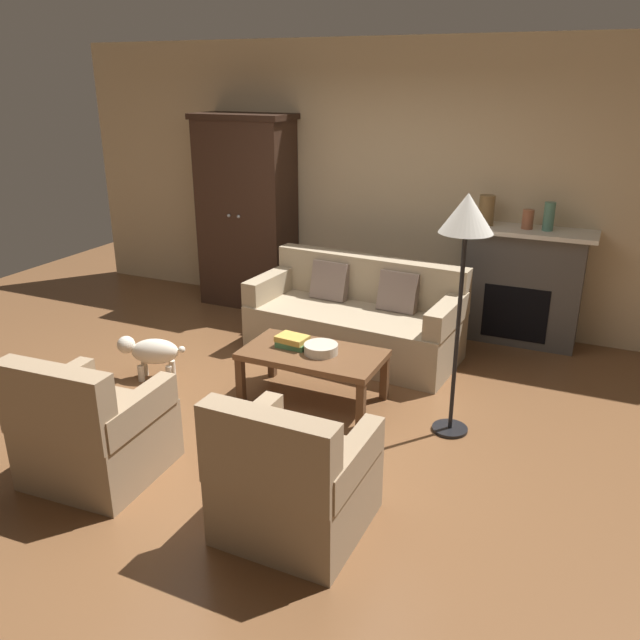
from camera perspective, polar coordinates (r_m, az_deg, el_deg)
The scene contains 15 objects.
ground_plane at distance 5.09m, azimuth -5.15°, elevation -8.04°, with size 9.60×9.60×0.00m, color brown.
back_wall at distance 6.87m, azimuth 5.20°, elevation 11.92°, with size 7.20×0.10×2.80m, color beige.
fireplace at distance 6.47m, azimuth 17.23°, elevation 2.94°, with size 1.26×0.48×1.12m.
armoire at distance 7.23m, azimuth -6.45°, elevation 9.42°, with size 1.06×0.57×2.07m.
couch at distance 6.00m, azimuth 3.20°, elevation -0.04°, with size 1.97×0.98×0.86m.
coffee_table at distance 5.08m, azimuth -0.64°, elevation -3.37°, with size 1.10×0.60×0.42m.
fruit_bowl at distance 5.02m, azimuth 0.08°, elevation -2.54°, with size 0.27×0.27×0.08m, color beige.
book_stack at distance 5.15m, azimuth -2.43°, elevation -1.88°, with size 0.26×0.19×0.09m.
mantel_vase_bronze at distance 6.34m, azimuth 14.45°, elevation 9.34°, with size 0.15×0.15×0.28m, color olive.
mantel_vase_terracotta at distance 6.29m, azimuth 17.83°, elevation 8.44°, with size 0.10×0.10×0.18m, color #A86042.
mantel_vase_jade at distance 6.27m, azimuth 19.51°, elevation 8.59°, with size 0.10×0.10×0.26m, color slate.
armchair_near_left at distance 4.42m, azimuth -19.41°, elevation -9.36°, with size 0.82×0.81×0.88m.
armchair_near_right at distance 3.72m, azimuth -2.42°, elevation -14.14°, with size 0.79×0.78×0.88m.
floor_lamp at distance 4.37m, azimuth 12.72°, elevation 7.86°, with size 0.36×0.36×1.74m.
dog at distance 5.68m, azimuth -14.64°, elevation -2.73°, with size 0.54×0.34×0.39m.
Camera 1 is at (2.26, -3.85, 2.44)m, focal length 36.35 mm.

